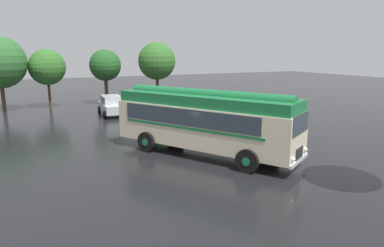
# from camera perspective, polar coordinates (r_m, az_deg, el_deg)

# --- Properties ---
(ground_plane) EXTENTS (120.00, 120.00, 0.00)m
(ground_plane) POSITION_cam_1_polar(r_m,az_deg,el_deg) (18.46, 2.16, -5.04)
(ground_plane) COLOR black
(vintage_bus) EXTENTS (7.19, 9.95, 3.49)m
(vintage_bus) POSITION_cam_1_polar(r_m,az_deg,el_deg) (17.87, 2.12, 0.66)
(vintage_bus) COLOR beige
(vintage_bus) RESTS_ON ground
(car_near_left) EXTENTS (2.04, 4.24, 1.66)m
(car_near_left) POSITION_cam_1_polar(r_m,az_deg,el_deg) (30.29, -13.21, 2.98)
(car_near_left) COLOR #B7BABF
(car_near_left) RESTS_ON ground
(car_mid_left) EXTENTS (2.34, 4.38, 1.66)m
(car_mid_left) POSITION_cam_1_polar(r_m,az_deg,el_deg) (31.60, -8.85, 3.51)
(car_mid_left) COLOR maroon
(car_mid_left) RESTS_ON ground
(car_mid_right) EXTENTS (2.06, 4.25, 1.66)m
(car_mid_right) POSITION_cam_1_polar(r_m,az_deg,el_deg) (32.11, -3.42, 3.76)
(car_mid_right) COLOR black
(car_mid_right) RESTS_ON ground
(tree_left_of_centre) EXTENTS (3.42, 3.42, 5.63)m
(tree_left_of_centre) POSITION_cam_1_polar(r_m,az_deg,el_deg) (35.82, -23.15, 8.62)
(tree_left_of_centre) COLOR #4C3823
(tree_left_of_centre) RESTS_ON ground
(tree_centre) EXTENTS (3.20, 3.20, 5.61)m
(tree_centre) POSITION_cam_1_polar(r_m,az_deg,el_deg) (36.65, -14.21, 9.33)
(tree_centre) COLOR #4C3823
(tree_centre) RESTS_ON ground
(tree_right_of_centre) EXTENTS (3.94, 3.94, 6.37)m
(tree_right_of_centre) POSITION_cam_1_polar(r_m,az_deg,el_deg) (36.96, -5.82, 10.31)
(tree_right_of_centre) COLOR #4C3823
(tree_right_of_centre) RESTS_ON ground
(traffic_cone) EXTENTS (0.36, 0.36, 0.55)m
(traffic_cone) POSITION_cam_1_polar(r_m,az_deg,el_deg) (18.38, 16.97, -4.74)
(traffic_cone) COLOR orange
(traffic_cone) RESTS_ON ground
(puddle_patch) EXTENTS (3.29, 3.29, 0.01)m
(puddle_patch) POSITION_cam_1_polar(r_m,az_deg,el_deg) (16.42, 23.51, -8.22)
(puddle_patch) COLOR black
(puddle_patch) RESTS_ON ground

